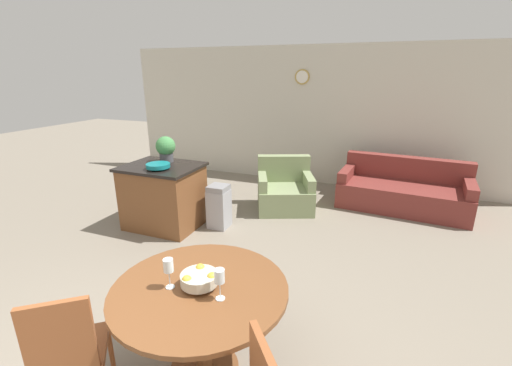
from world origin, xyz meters
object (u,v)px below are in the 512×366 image
object	(u,v)px
fruit_bowl	(199,278)
potted_plant	(166,148)
wine_glass_right	(220,277)
kitchen_island	(164,196)
dining_chair_near_left	(68,350)
teal_bowl	(158,166)
trash_bin	(219,207)
couch	(403,192)
armchair	(285,192)
wine_glass_left	(168,267)
dining_table	(201,307)

from	to	relation	value
fruit_bowl	potted_plant	world-z (taller)	potted_plant
wine_glass_right	potted_plant	xyz separation A→B (m)	(-2.11, 2.40, 0.21)
fruit_bowl	kitchen_island	size ratio (longest dim) A/B	0.24
kitchen_island	potted_plant	world-z (taller)	potted_plant
dining_chair_near_left	teal_bowl	world-z (taller)	teal_bowl
trash_bin	potted_plant	bearing A→B (deg)	-177.83
couch	armchair	world-z (taller)	armchair
wine_glass_left	trash_bin	distance (m)	2.67
dining_chair_near_left	potted_plant	world-z (taller)	potted_plant
wine_glass_left	kitchen_island	distance (m)	2.79
kitchen_island	couch	xyz separation A→B (m)	(3.30, 2.06, -0.18)
dining_table	fruit_bowl	distance (m)	0.24
dining_table	trash_bin	size ratio (longest dim) A/B	1.94
kitchen_island	teal_bowl	bearing A→B (deg)	-64.41
dining_table	teal_bowl	bearing A→B (deg)	132.43
dining_table	couch	xyz separation A→B (m)	(1.44, 4.18, -0.30)
trash_bin	couch	world-z (taller)	couch
fruit_bowl	wine_glass_left	bearing A→B (deg)	-156.79
armchair	fruit_bowl	bearing A→B (deg)	-105.76
dining_table	kitchen_island	xyz separation A→B (m)	(-1.86, 2.11, -0.12)
wine_glass_left	wine_glass_right	xyz separation A→B (m)	(0.39, 0.01, 0.00)
teal_bowl	wine_glass_right	bearing A→B (deg)	-45.54
teal_bowl	couch	world-z (taller)	teal_bowl
kitchen_island	armchair	distance (m)	1.97
teal_bowl	potted_plant	size ratio (longest dim) A/B	0.86
dining_table	couch	world-z (taller)	couch
wine_glass_right	teal_bowl	xyz separation A→B (m)	(-1.97, 2.01, 0.05)
teal_bowl	dining_chair_near_left	bearing A→B (deg)	-65.51
dining_table	dining_chair_near_left	xyz separation A→B (m)	(-0.62, -0.60, -0.06)
potted_plant	armchair	distance (m)	2.05
kitchen_island	teal_bowl	size ratio (longest dim) A/B	3.31
trash_bin	couch	bearing A→B (deg)	35.69
dining_table	couch	distance (m)	4.43
armchair	couch	bearing A→B (deg)	-0.11
wine_glass_left	couch	distance (m)	4.61
wine_glass_left	kitchen_island	bearing A→B (deg)	127.22
couch	armchair	xyz separation A→B (m)	(-1.84, -0.76, 0.01)
wine_glass_right	armchair	world-z (taller)	wine_glass_right
dining_chair_near_left	teal_bowl	distance (m)	2.83
teal_bowl	trash_bin	distance (m)	1.04
wine_glass_right	armchair	bearing A→B (deg)	99.69
teal_bowl	potted_plant	xyz separation A→B (m)	(-0.14, 0.39, 0.16)
fruit_bowl	armchair	xyz separation A→B (m)	(-0.40, 3.42, -0.54)
teal_bowl	potted_plant	world-z (taller)	potted_plant
dining_chair_near_left	kitchen_island	bearing A→B (deg)	75.79
fruit_bowl	wine_glass_left	distance (m)	0.23
wine_glass_left	teal_bowl	distance (m)	2.57
dining_table	potted_plant	xyz separation A→B (m)	(-1.91, 2.33, 0.55)
kitchen_island	dining_chair_near_left	bearing A→B (deg)	-65.44
fruit_bowl	couch	size ratio (longest dim) A/B	0.12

